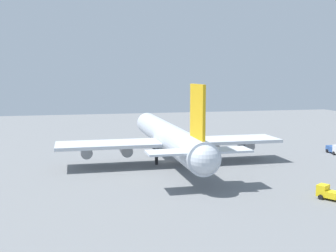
{
  "coord_description": "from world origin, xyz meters",
  "views": [
    {
      "loc": [
        -90.09,
        20.82,
        19.59
      ],
      "look_at": [
        0.0,
        0.0,
        8.07
      ],
      "focal_mm": 44.55,
      "sensor_mm": 36.0,
      "label": 1
    }
  ],
  "objects_px": {
    "maintenance_van": "(248,138)",
    "safety_cone_nose": "(147,142)",
    "cargo_airplane": "(168,137)",
    "catering_truck": "(335,149)",
    "cargo_loader": "(331,193)"
  },
  "relations": [
    {
      "from": "cargo_airplane",
      "to": "cargo_loader",
      "type": "bearing_deg",
      "value": -151.51
    },
    {
      "from": "maintenance_van",
      "to": "catering_truck",
      "type": "bearing_deg",
      "value": -149.39
    },
    {
      "from": "maintenance_van",
      "to": "safety_cone_nose",
      "type": "distance_m",
      "value": 29.38
    },
    {
      "from": "cargo_airplane",
      "to": "safety_cone_nose",
      "type": "height_order",
      "value": "cargo_airplane"
    },
    {
      "from": "safety_cone_nose",
      "to": "cargo_airplane",
      "type": "bearing_deg",
      "value": -179.87
    },
    {
      "from": "catering_truck",
      "to": "cargo_loader",
      "type": "bearing_deg",
      "value": 144.43
    },
    {
      "from": "cargo_airplane",
      "to": "safety_cone_nose",
      "type": "relative_size",
      "value": 90.92
    },
    {
      "from": "catering_truck",
      "to": "safety_cone_nose",
      "type": "distance_m",
      "value": 50.15
    },
    {
      "from": "cargo_loader",
      "to": "catering_truck",
      "type": "bearing_deg",
      "value": -35.57
    },
    {
      "from": "catering_truck",
      "to": "cargo_airplane",
      "type": "bearing_deg",
      "value": 89.55
    },
    {
      "from": "catering_truck",
      "to": "safety_cone_nose",
      "type": "bearing_deg",
      "value": 57.53
    },
    {
      "from": "cargo_loader",
      "to": "safety_cone_nose",
      "type": "height_order",
      "value": "cargo_loader"
    },
    {
      "from": "maintenance_van",
      "to": "safety_cone_nose",
      "type": "height_order",
      "value": "maintenance_van"
    },
    {
      "from": "maintenance_van",
      "to": "cargo_loader",
      "type": "xyz_separation_m",
      "value": [
        -55.89,
        10.64,
        0.02
      ]
    },
    {
      "from": "cargo_airplane",
      "to": "catering_truck",
      "type": "bearing_deg",
      "value": -90.45
    }
  ]
}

